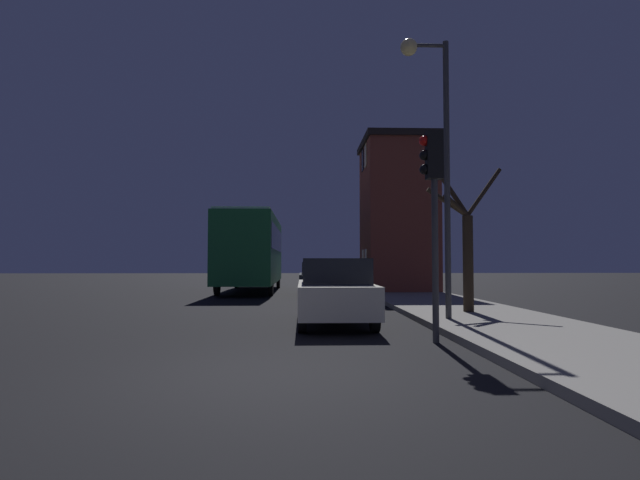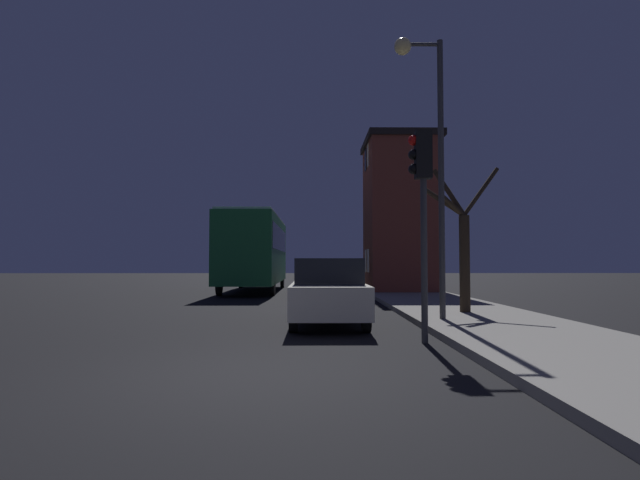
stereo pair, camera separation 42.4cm
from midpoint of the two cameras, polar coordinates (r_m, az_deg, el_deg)
name	(u,v)px [view 2 (the right image)]	position (r m, az deg, el deg)	size (l,w,h in m)	color
ground_plane	(234,377)	(6.73, -7.98, -15.26)	(120.00, 120.00, 0.00)	black
sidewalk	(632,370)	(7.97, 33.42, -12.32)	(3.52, 60.00, 0.15)	slate
brick_building	(400,214)	(24.62, 9.65, 2.98)	(3.46, 4.46, 7.33)	brown
streetlamp	(428,129)	(12.54, 13.16, 12.26)	(1.18, 0.41, 6.74)	#38383A
traffic_light	(422,189)	(9.53, 12.81, 5.68)	(0.43, 0.24, 3.93)	#38383A
bare_tree	(462,241)	(14.08, 16.74, -0.14)	(2.22, 1.45, 3.97)	#2D2319
bus	(255,247)	(25.48, -6.96, -0.82)	(2.56, 10.05, 3.78)	#1E6B33
car_near_lane	(328,291)	(11.97, 1.94, -5.82)	(1.71, 4.40, 1.57)	beige
car_mid_lane	(322,278)	(22.29, 0.83, -4.36)	(1.89, 4.48, 1.48)	black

